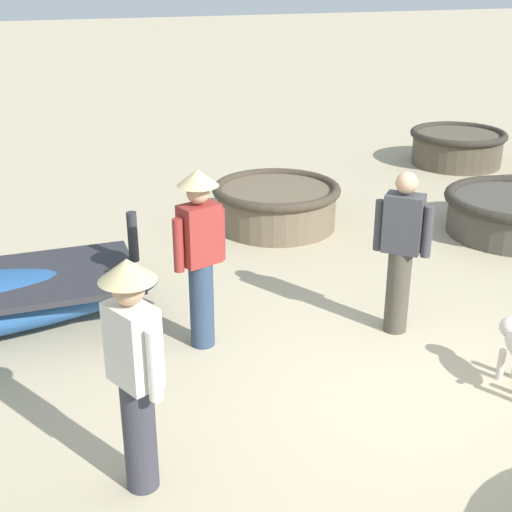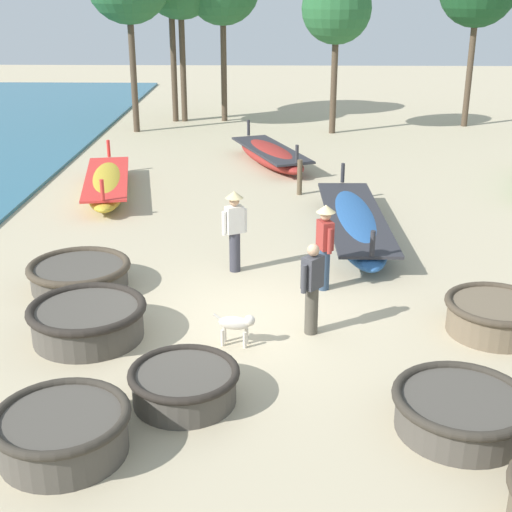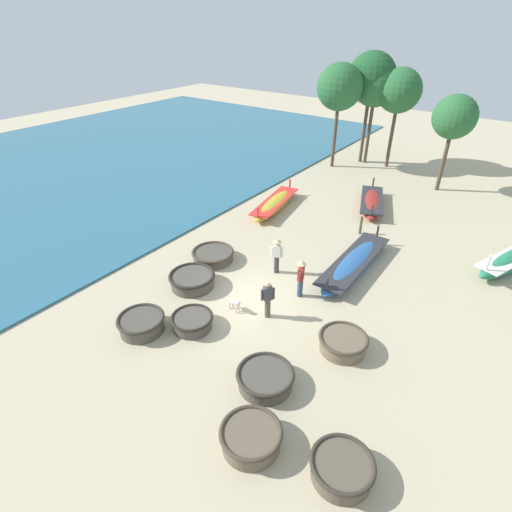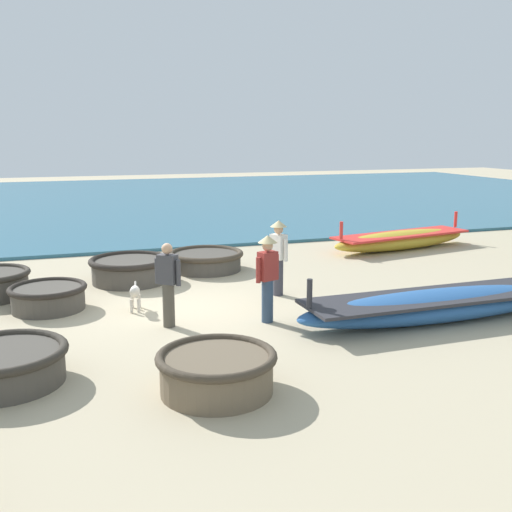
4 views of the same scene
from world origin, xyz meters
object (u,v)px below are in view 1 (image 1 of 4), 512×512
at_px(coracle_front_right, 276,204).
at_px(fisherman_by_coracle, 401,249).
at_px(coracle_far_right, 457,146).
at_px(fisherman_hauling, 200,248).
at_px(fisherman_crouching, 134,363).

bearing_deg(coracle_front_right, fisherman_by_coracle, -178.21).
distance_m(coracle_far_right, fisherman_hauling, 7.40).
bearing_deg(fisherman_by_coracle, fisherman_hauling, 79.92).
relative_size(coracle_front_right, coracle_far_right, 1.04).
xyz_separation_m(coracle_front_right, coracle_far_right, (1.91, -4.01, 0.00)).
distance_m(coracle_far_right, fisherman_by_coracle, 6.34).
height_order(coracle_far_right, fisherman_by_coracle, fisherman_by_coracle).
bearing_deg(fisherman_hauling, coracle_front_right, -32.28).
bearing_deg(fisherman_hauling, coracle_far_right, -51.07).
bearing_deg(coracle_far_right, fisherman_hauling, 128.93).
height_order(coracle_front_right, coracle_far_right, coracle_far_right).
bearing_deg(coracle_far_right, coracle_front_right, 115.42).
bearing_deg(fisherman_by_coracle, coracle_far_right, -38.33).
xyz_separation_m(coracle_front_right, fisherman_hauling, (-2.73, 1.72, 0.64)).
relative_size(coracle_front_right, fisherman_crouching, 1.01).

